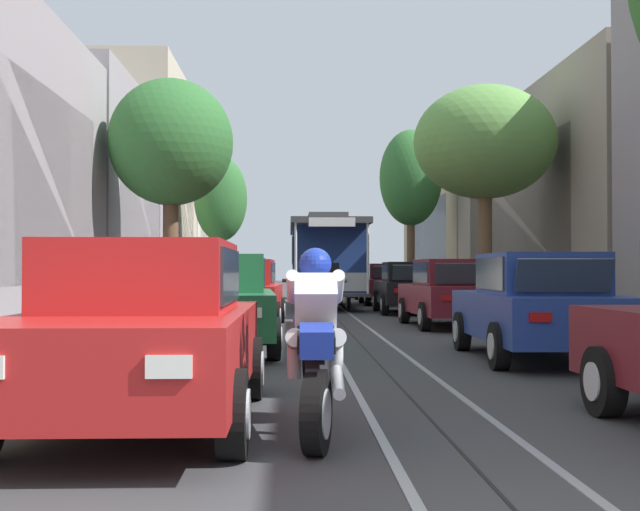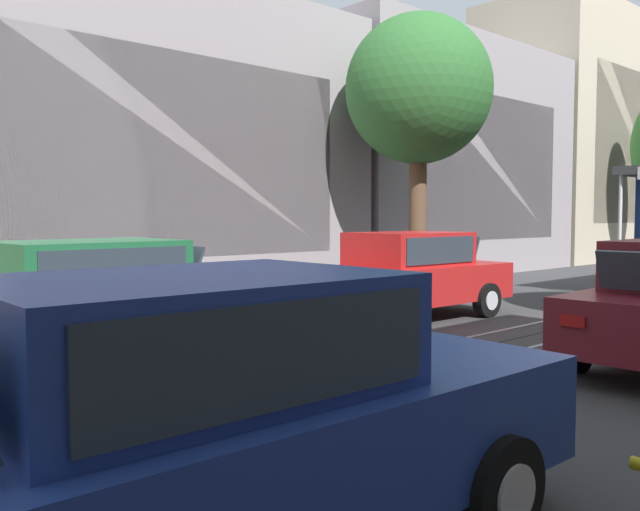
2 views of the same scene
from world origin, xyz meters
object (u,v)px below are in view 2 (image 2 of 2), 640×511
object	(u,v)px
parked_car_red_mid_left	(405,275)
street_tree_kerb_left_second	(419,91)
parked_car_blue_second_right	(210,420)
parked_car_green_second_left	(80,305)

from	to	relation	value
parked_car_red_mid_left	street_tree_kerb_left_second	world-z (taller)	street_tree_kerb_left_second
street_tree_kerb_left_second	parked_car_red_mid_left	bearing A→B (deg)	-54.39
street_tree_kerb_left_second	parked_car_blue_second_right	bearing A→B (deg)	-55.84
parked_car_green_second_left	street_tree_kerb_left_second	bearing A→B (deg)	103.07
parked_car_red_mid_left	parked_car_green_second_left	bearing A→B (deg)	-90.11
parked_car_red_mid_left	parked_car_blue_second_right	bearing A→B (deg)	-56.44
parked_car_green_second_left	street_tree_kerb_left_second	world-z (taller)	street_tree_kerb_left_second
parked_car_green_second_left	parked_car_red_mid_left	size ratio (longest dim) A/B	1.01
parked_car_blue_second_right	street_tree_kerb_left_second	world-z (taller)	street_tree_kerb_left_second
parked_car_red_mid_left	street_tree_kerb_left_second	xyz separation A→B (m)	(-2.09, 2.91, 3.96)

